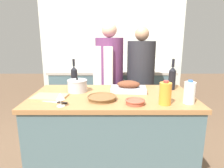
{
  "coord_description": "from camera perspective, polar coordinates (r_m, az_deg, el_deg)",
  "views": [
    {
      "loc": [
        0.0,
        -1.86,
        1.49
      ],
      "look_at": [
        0.0,
        0.12,
        1.0
      ],
      "focal_mm": 32.0,
      "sensor_mm": 36.0,
      "label": 1
    }
  ],
  "objects": [
    {
      "name": "wine_bottle_green",
      "position": [
        2.25,
        -10.73,
        2.2
      ],
      "size": [
        0.07,
        0.07,
        0.32
      ],
      "color": "black",
      "rests_on": "kitchen_island"
    },
    {
      "name": "milk_jug",
      "position": [
        1.8,
        21.26,
        -2.31
      ],
      "size": [
        0.1,
        0.1,
        0.2
      ],
      "color": "white",
      "rests_on": "kitchen_island"
    },
    {
      "name": "stock_pot",
      "position": [
        2.07,
        -9.85,
        -0.48
      ],
      "size": [
        0.2,
        0.2,
        0.15
      ],
      "color": "#B7B7BC",
      "rests_on": "kitchen_island"
    },
    {
      "name": "person_cook_aproned",
      "position": [
        2.68,
        -0.78,
        1.27
      ],
      "size": [
        0.39,
        0.41,
        1.65
      ],
      "rotation": [
        0.0,
        0.0,
        -0.49
      ],
      "color": "beige",
      "rests_on": "ground_plane"
    },
    {
      "name": "wine_glass_left",
      "position": [
        1.67,
        -14.53,
        -3.6
      ],
      "size": [
        0.07,
        0.07,
        0.11
      ],
      "color": "silver",
      "rests_on": "kitchen_island"
    },
    {
      "name": "condiment_bottle_short",
      "position": [
        3.39,
        9.41,
        4.92
      ],
      "size": [
        0.06,
        0.06,
        0.14
      ],
      "color": "maroon",
      "rests_on": "back_counter"
    },
    {
      "name": "kitchen_island",
      "position": [
        2.12,
        -0.0,
        -15.17
      ],
      "size": [
        1.55,
        0.81,
        0.92
      ],
      "color": "#4C666B",
      "rests_on": "ground_plane"
    },
    {
      "name": "person_cook_guest",
      "position": [
        2.8,
        8.11,
        0.99
      ],
      "size": [
        0.37,
        0.37,
        1.6
      ],
      "rotation": [
        0.0,
        0.0,
        -0.31
      ],
      "color": "beige",
      "rests_on": "ground_plane"
    },
    {
      "name": "mixing_bowl",
      "position": [
        1.69,
        6.61,
        -5.04
      ],
      "size": [
        0.17,
        0.17,
        0.04
      ],
      "color": "#A84C38",
      "rests_on": "kitchen_island"
    },
    {
      "name": "wine_bottle_dark",
      "position": [
        2.2,
        16.81,
        1.77
      ],
      "size": [
        0.07,
        0.07,
        0.33
      ],
      "color": "black",
      "rests_on": "kitchen_island"
    },
    {
      "name": "back_wall",
      "position": [
        3.71,
        0.01,
        10.42
      ],
      "size": [
        2.56,
        0.1,
        2.55
      ],
      "color": "silver",
      "rests_on": "ground_plane"
    },
    {
      "name": "juice_jug",
      "position": [
        1.71,
        14.97,
        -2.64
      ],
      "size": [
        0.1,
        0.1,
        0.2
      ],
      "color": "orange",
      "rests_on": "kitchen_island"
    },
    {
      "name": "roasting_pan",
      "position": [
        2.05,
        4.74,
        -0.96
      ],
      "size": [
        0.37,
        0.25,
        0.12
      ],
      "color": "#BCBCC1",
      "rests_on": "kitchen_island"
    },
    {
      "name": "condiment_bottle_tall",
      "position": [
        3.39,
        7.28,
        5.52
      ],
      "size": [
        0.07,
        0.07,
        0.2
      ],
      "color": "maroon",
      "rests_on": "back_counter"
    },
    {
      "name": "knife_chef",
      "position": [
        1.8,
        -15.75,
        -4.97
      ],
      "size": [
        0.24,
        0.1,
        0.01
      ],
      "color": "#B7B7BC",
      "rests_on": "kitchen_island"
    },
    {
      "name": "back_counter",
      "position": [
        3.51,
        0.01,
        -3.29
      ],
      "size": [
        2.06,
        0.6,
        0.92
      ],
      "color": "#4C666B",
      "rests_on": "ground_plane"
    },
    {
      "name": "wicker_basket",
      "position": [
        1.79,
        -2.89,
        -3.9
      ],
      "size": [
        0.26,
        0.26,
        0.04
      ],
      "color": "brown",
      "rests_on": "kitchen_island"
    },
    {
      "name": "cutting_board",
      "position": [
        1.94,
        -17.37,
        -3.53
      ],
      "size": [
        0.32,
        0.24,
        0.02
      ],
      "color": "tan",
      "rests_on": "kitchen_island"
    }
  ]
}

